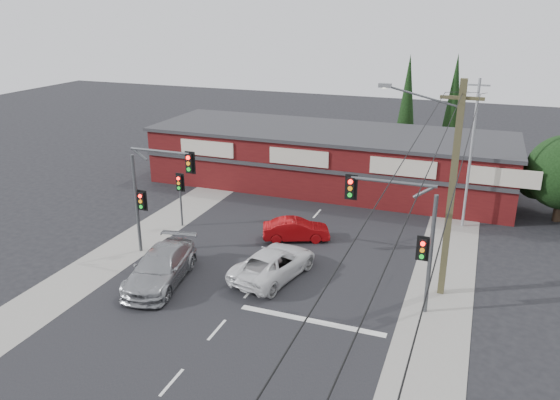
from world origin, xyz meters
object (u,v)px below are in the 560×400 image
(white_suv, at_px, (274,263))
(silver_suv, at_px, (161,267))
(red_sedan, at_px, (296,230))
(utility_pole, at_px, (449,184))
(shop_building, at_px, (329,158))

(white_suv, height_order, silver_suv, silver_suv)
(white_suv, height_order, red_sedan, white_suv)
(white_suv, xyz_separation_m, utility_pole, (7.87, 1.21, 4.66))
(silver_suv, relative_size, shop_building, 0.21)
(red_sedan, bearing_deg, silver_suv, 125.40)
(red_sedan, distance_m, shop_building, 10.69)
(silver_suv, bearing_deg, utility_pole, 6.44)
(white_suv, bearing_deg, utility_pole, -158.93)
(red_sedan, bearing_deg, white_suv, 162.76)
(silver_suv, height_order, red_sedan, silver_suv)
(shop_building, relative_size, utility_pole, 2.73)
(shop_building, bearing_deg, utility_pole, -56.24)
(white_suv, height_order, shop_building, shop_building)
(silver_suv, xyz_separation_m, utility_pole, (12.81, 3.73, 4.58))
(silver_suv, xyz_separation_m, red_sedan, (4.51, 7.20, -0.18))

